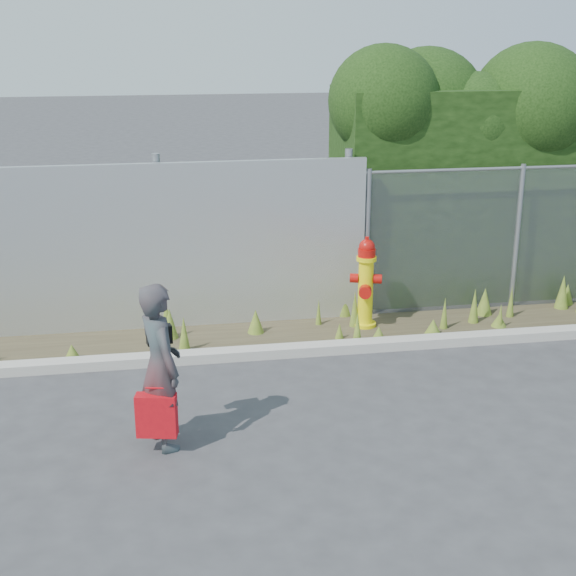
{
  "coord_description": "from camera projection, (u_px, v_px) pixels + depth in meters",
  "views": [
    {
      "loc": [
        -1.74,
        -7.11,
        3.86
      ],
      "look_at": [
        -0.3,
        1.4,
        1.0
      ],
      "focal_mm": 50.0,
      "sensor_mm": 36.0,
      "label": 1
    }
  ],
  "objects": [
    {
      "name": "fire_hydrant",
      "position": [
        366.0,
        284.0,
        10.51
      ],
      "size": [
        0.42,
        0.37,
        1.24
      ],
      "rotation": [
        0.0,
        0.0,
        -0.29
      ],
      "color": "yellow",
      "rests_on": "ground"
    },
    {
      "name": "woman",
      "position": [
        160.0,
        366.0,
        7.47
      ],
      "size": [
        0.57,
        0.69,
        1.63
      ],
      "primitive_type": "imported",
      "rotation": [
        0.0,
        0.0,
        1.91
      ],
      "color": "#0D5558",
      "rests_on": "ground"
    },
    {
      "name": "hedge",
      "position": [
        561.0,
        151.0,
        11.9
      ],
      "size": [
        7.53,
        2.21,
        3.63
      ],
      "color": "black",
      "rests_on": "ground"
    },
    {
      "name": "corrugated_fence",
      "position": [
        37.0,
        253.0,
        10.1
      ],
      "size": [
        8.5,
        0.21,
        2.3
      ],
      "color": "silver",
      "rests_on": "ground"
    },
    {
      "name": "curb",
      "position": [
        307.0,
        349.0,
        9.81
      ],
      "size": [
        16.0,
        0.22,
        0.12
      ],
      "primitive_type": "cube",
      "color": "#AAA49A",
      "rests_on": "ground"
    },
    {
      "name": "weed_strip",
      "position": [
        320.0,
        323.0,
        10.44
      ],
      "size": [
        16.0,
        1.33,
        0.54
      ],
      "color": "#413725",
      "rests_on": "ground"
    },
    {
      "name": "black_shoulder_bag",
      "position": [
        159.0,
        335.0,
        7.61
      ],
      "size": [
        0.24,
        0.1,
        0.18
      ],
      "rotation": [
        0.0,
        0.0,
        0.19
      ],
      "color": "black"
    },
    {
      "name": "ground",
      "position": [
        340.0,
        422.0,
        8.14
      ],
      "size": [
        80.0,
        80.0,
        0.0
      ],
      "primitive_type": "plane",
      "color": "#373739",
      "rests_on": "ground"
    },
    {
      "name": "red_tote_bag",
      "position": [
        157.0,
        415.0,
        7.44
      ],
      "size": [
        0.38,
        0.14,
        0.49
      ],
      "rotation": [
        0.0,
        0.0,
        -0.2
      ],
      "color": "#B20A13"
    }
  ]
}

